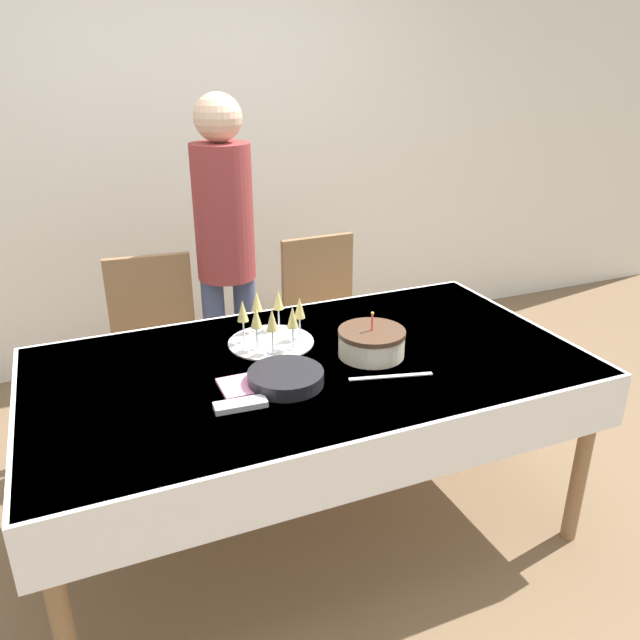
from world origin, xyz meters
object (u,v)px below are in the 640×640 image
birthday_cake (371,343)px  champagne_tray (271,323)px  dining_chair_far_right (326,321)px  person_standing (225,238)px  dining_chair_far_left (157,349)px  plate_stack_main (286,378)px

birthday_cake → champagne_tray: 0.40m
dining_chair_far_right → person_standing: bearing=173.3°
person_standing → dining_chair_far_left: bearing=-171.1°
champagne_tray → person_standing: size_ratio=0.20×
dining_chair_far_left → birthday_cake: 1.17m
dining_chair_far_left → dining_chair_far_right: (0.88, 0.00, 0.00)m
dining_chair_far_left → champagne_tray: 0.82m
person_standing → plate_stack_main: bearing=-94.5°
dining_chair_far_left → dining_chair_far_right: bearing=0.0°
dining_chair_far_right → birthday_cake: 0.98m
dining_chair_far_left → birthday_cake: dining_chair_far_left is taller
plate_stack_main → person_standing: bearing=85.5°
dining_chair_far_left → plate_stack_main: bearing=-73.4°
champagne_tray → person_standing: (0.02, 0.72, 0.16)m
plate_stack_main → champagne_tray: bearing=79.1°
champagne_tray → plate_stack_main: 0.35m
dining_chair_far_left → plate_stack_main: size_ratio=3.60×
plate_stack_main → dining_chair_far_right: bearing=59.6°
birthday_cake → dining_chair_far_left: bearing=126.4°
plate_stack_main → dining_chair_far_left: bearing=106.6°
birthday_cake → plate_stack_main: size_ratio=0.96×
champagne_tray → plate_stack_main: bearing=-100.9°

